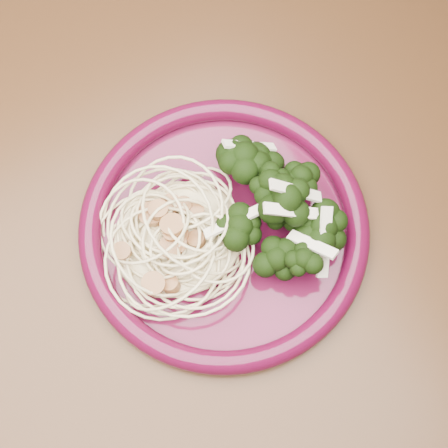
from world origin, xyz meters
TOP-DOWN VIEW (x-y plane):
  - dining_table at (0.00, 0.00)m, footprint 1.20×0.80m
  - dinner_plate at (-0.09, 0.01)m, footprint 0.34×0.34m
  - spaghetti_pile at (-0.14, 0.02)m, footprint 0.15×0.14m
  - scallop_cluster at (-0.14, 0.02)m, footprint 0.14×0.14m
  - broccoli_pile at (-0.04, -0.01)m, footprint 0.13×0.17m
  - onion_garnish at (-0.04, -0.01)m, footprint 0.09×0.11m

SIDE VIEW (x-z plane):
  - dining_table at x=0.00m, z-range 0.28..1.03m
  - dinner_plate at x=-0.09m, z-range 0.75..0.77m
  - spaghetti_pile at x=-0.14m, z-range 0.76..0.78m
  - broccoli_pile at x=-0.04m, z-range 0.76..0.81m
  - scallop_cluster at x=-0.14m, z-range 0.78..0.82m
  - onion_garnish at x=-0.04m, z-range 0.79..0.84m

